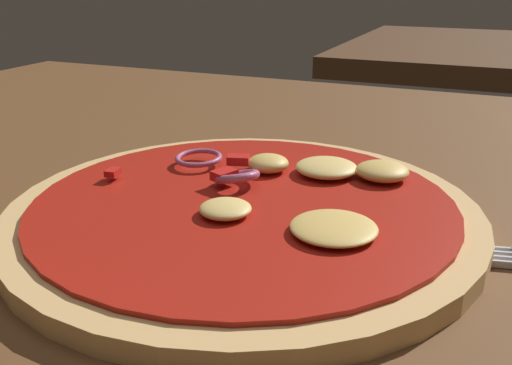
# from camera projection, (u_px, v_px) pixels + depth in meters

# --- Properties ---
(dining_table) EXTENTS (1.16, 0.96, 0.04)m
(dining_table) POSITION_uv_depth(u_px,v_px,m) (236.00, 257.00, 0.36)
(dining_table) COLOR brown
(dining_table) RESTS_ON ground
(pizza) EXTENTS (0.29, 0.29, 0.03)m
(pizza) POSITION_uv_depth(u_px,v_px,m) (247.00, 210.00, 0.36)
(pizza) COLOR tan
(pizza) RESTS_ON dining_table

